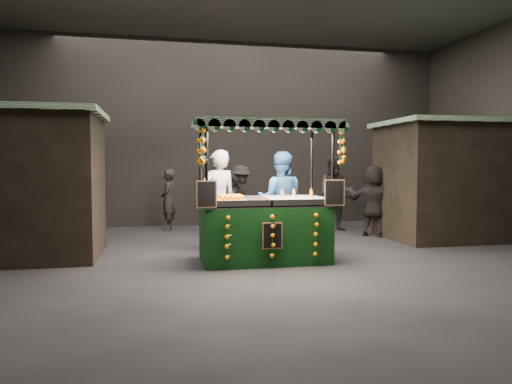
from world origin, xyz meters
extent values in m
plane|color=black|center=(0.00, 0.00, 0.00)|extent=(12.00, 12.00, 0.00)
cube|color=black|center=(0.00, 5.00, 2.50)|extent=(12.00, 0.10, 5.00)
cube|color=black|center=(0.00, -5.00, 2.50)|extent=(12.00, 0.10, 5.00)
cube|color=black|center=(-4.40, 1.00, 1.25)|extent=(2.80, 2.00, 2.50)
cube|color=#12541D|center=(-4.40, 1.00, 2.55)|extent=(3.00, 2.20, 0.10)
cube|color=black|center=(4.40, 1.50, 1.25)|extent=(2.80, 2.00, 2.50)
cube|color=#12541D|center=(4.40, 1.50, 2.55)|extent=(3.00, 2.20, 0.10)
cube|color=black|center=(-0.21, -0.13, 0.48)|extent=(2.10, 1.14, 0.95)
cube|color=silver|center=(-0.21, -0.13, 0.97)|extent=(2.10, 1.14, 0.04)
cylinder|color=black|center=(-1.23, -0.67, 1.14)|extent=(0.05, 0.05, 2.29)
cylinder|color=black|center=(0.81, -0.67, 1.14)|extent=(0.05, 0.05, 2.29)
cylinder|color=black|center=(-1.23, 0.42, 1.14)|extent=(0.05, 0.05, 2.29)
cylinder|color=black|center=(0.81, 0.42, 1.14)|extent=(0.05, 0.05, 2.29)
cube|color=#12541D|center=(-0.21, -0.13, 2.33)|extent=(2.34, 1.38, 0.08)
cube|color=white|center=(0.37, -0.13, 1.03)|extent=(0.93, 1.03, 0.08)
cube|color=black|center=(-1.24, -0.73, 1.19)|extent=(0.32, 0.09, 0.42)
cube|color=black|center=(0.82, -0.73, 1.19)|extent=(0.32, 0.09, 0.42)
cube|color=black|center=(-0.21, -0.74, 0.52)|extent=(0.32, 0.02, 0.42)
imported|color=gray|center=(-0.84, 0.97, 0.96)|extent=(0.81, 0.65, 1.92)
imported|color=#285082|center=(0.37, 0.99, 0.95)|extent=(1.09, 0.95, 1.90)
imported|color=black|center=(-4.50, 2.73, 0.93)|extent=(0.68, 0.45, 1.85)
imported|color=black|center=(2.37, 3.22, 0.94)|extent=(1.12, 1.02, 1.87)
imported|color=black|center=(-0.40, 3.43, 0.96)|extent=(1.18, 1.08, 1.93)
imported|color=black|center=(0.00, 3.44, 0.81)|extent=(1.05, 1.21, 1.63)
imported|color=#2B2423|center=(-4.00, 3.77, 0.80)|extent=(0.93, 0.81, 1.61)
imported|color=#292221|center=(2.90, 2.15, 0.82)|extent=(1.40, 1.43, 1.64)
imported|color=black|center=(-1.73, 4.07, 0.76)|extent=(0.41, 0.59, 1.53)
camera|label=1|loc=(-1.95, -7.92, 1.64)|focal=33.25mm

